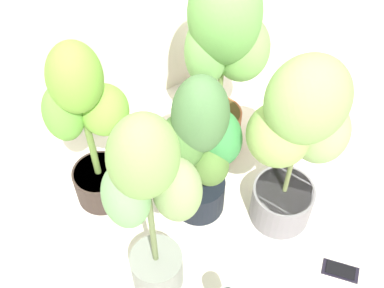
# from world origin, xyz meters

# --- Properties ---
(ground_plane) EXTENTS (8.00, 8.00, 0.00)m
(ground_plane) POSITION_xyz_m (0.00, 0.00, 0.00)
(ground_plane) COLOR silver
(ground_plane) RESTS_ON ground
(potted_plant_front_right) EXTENTS (0.44, 0.34, 0.88)m
(potted_plant_front_right) POSITION_xyz_m (0.28, -0.06, 0.52)
(potted_plant_front_right) COLOR slate
(potted_plant_front_right) RESTS_ON ground
(potted_plant_back_left) EXTENTS (0.33, 0.28, 0.85)m
(potted_plant_back_left) POSITION_xyz_m (-0.32, 0.43, 0.47)
(potted_plant_back_left) COLOR #322621
(potted_plant_back_left) RESTS_ON ground
(potted_plant_center) EXTENTS (0.32, 0.29, 0.75)m
(potted_plant_center) POSITION_xyz_m (0.02, 0.15, 0.41)
(potted_plant_center) COLOR black
(potted_plant_center) RESTS_ON ground
(potted_plant_back_right) EXTENTS (0.43, 0.36, 0.94)m
(potted_plant_back_right) POSITION_xyz_m (0.29, 0.43, 0.58)
(potted_plant_back_right) COLOR #9A5130
(potted_plant_back_right) RESTS_ON ground
(potted_plant_front_left) EXTENTS (0.32, 0.24, 0.95)m
(potted_plant_front_left) POSITION_xyz_m (-0.30, -0.05, 0.56)
(potted_plant_front_left) COLOR gray
(potted_plant_front_left) RESTS_ON ground
(cell_phone) EXTENTS (0.15, 0.16, 0.01)m
(cell_phone) POSITION_xyz_m (0.33, -0.40, 0.00)
(cell_phone) COLOR black
(cell_phone) RESTS_ON ground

